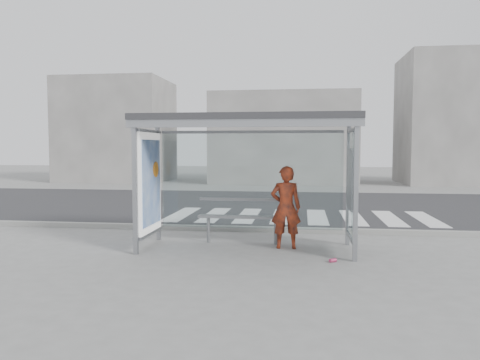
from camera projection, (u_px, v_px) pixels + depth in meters
name	position (u px, v px, depth m)	size (l,w,h in m)	color
ground	(247.00, 249.00, 9.17)	(80.00, 80.00, 0.00)	slate
road	(271.00, 205.00, 16.09)	(30.00, 10.00, 0.01)	#242426
curb	(256.00, 229.00, 11.09)	(30.00, 0.18, 0.12)	gray
crosswalk	(300.00, 217.00, 13.49)	(7.55, 3.00, 0.00)	silver
bus_shelter	(228.00, 148.00, 9.14)	(4.25, 1.65, 2.62)	gray
building_left	(117.00, 131.00, 28.09)	(6.00, 5.00, 6.00)	slate
building_center	(284.00, 139.00, 26.79)	(8.00, 5.00, 5.00)	slate
building_right	(449.00, 120.00, 25.53)	(5.00, 5.00, 7.00)	slate
person	(286.00, 207.00, 9.22)	(0.60, 0.39, 1.63)	#DF5D15
bench	(242.00, 217.00, 9.73)	(1.82, 0.22, 0.94)	slate
soda_can	(333.00, 260.00, 8.14)	(0.07, 0.07, 0.13)	#E5437A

